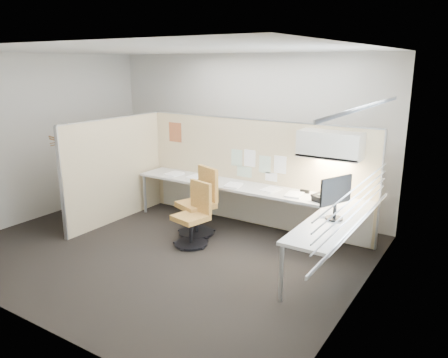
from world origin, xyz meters
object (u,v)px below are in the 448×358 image
Objects in this scene: desk at (260,199)px; chair_left at (200,204)px; chair_right at (194,217)px; phone at (320,198)px; monitor at (336,195)px.

chair_left reaches higher than desk.
chair_left reaches higher than chair_right.
phone is (0.96, 0.02, 0.18)m from desk.
chair_left is 1.90× the size of monitor.
phone is at bearing 33.74° from chair_left.
desk is at bearing 63.03° from chair_right.
monitor is (2.04, 0.20, 0.61)m from chair_right.
monitor is 0.79m from phone.
monitor is at bearing -23.41° from desk.
chair_right is 3.57× the size of phone.
phone is at bearing 39.82° from chair_right.
chair_left is at bearing -154.89° from desk.
desk is 15.28× the size of phone.
chair_right is 1.70× the size of monitor.
chair_right reaches higher than desk.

